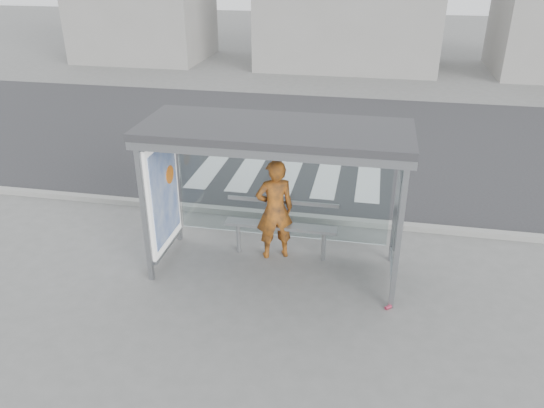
% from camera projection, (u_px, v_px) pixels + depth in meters
% --- Properties ---
extents(ground, '(80.00, 80.00, 0.00)m').
position_uv_depth(ground, '(275.00, 269.00, 9.32)').
color(ground, '#61615F').
rests_on(ground, ground).
extents(road, '(30.00, 10.00, 0.01)m').
position_uv_depth(road, '(320.00, 140.00, 15.49)').
color(road, '#29292C').
rests_on(road, ground).
extents(curb, '(30.00, 0.18, 0.12)m').
position_uv_depth(curb, '(292.00, 216.00, 11.01)').
color(curb, gray).
rests_on(curb, ground).
extents(crosswalk, '(4.55, 3.00, 0.00)m').
position_uv_depth(crosswalk, '(289.00, 171.00, 13.37)').
color(crosswalk, silver).
rests_on(crosswalk, ground).
extents(bus_shelter, '(4.25, 1.65, 2.62)m').
position_uv_depth(bus_shelter, '(253.00, 161.00, 8.57)').
color(bus_shelter, gray).
rests_on(bus_shelter, ground).
extents(building_center, '(8.00, 5.00, 5.00)m').
position_uv_depth(building_center, '(349.00, 10.00, 24.09)').
color(building_center, gray).
rests_on(building_center, ground).
extents(person, '(0.81, 0.68, 1.88)m').
position_uv_depth(person, '(275.00, 210.00, 9.33)').
color(person, '#C86512').
rests_on(person, ground).
extents(bench, '(2.02, 0.33, 1.04)m').
position_uv_depth(bench, '(281.00, 226.00, 9.49)').
color(bench, gray).
rests_on(bench, ground).
extents(soda_can, '(0.12, 0.12, 0.06)m').
position_uv_depth(soda_can, '(388.00, 307.00, 8.29)').
color(soda_can, '#D23D5D').
rests_on(soda_can, ground).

